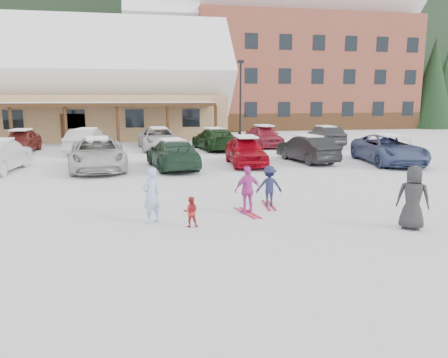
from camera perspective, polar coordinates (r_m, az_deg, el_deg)
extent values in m
plane|color=white|center=(12.53, -0.46, -5.38)|extent=(160.00, 160.00, 0.00)
cube|color=black|center=(98.09, -10.41, 19.65)|extent=(300.00, 70.00, 38.00)
cube|color=tan|center=(40.43, -21.04, 7.64)|extent=(28.00, 10.00, 3.60)
cube|color=#422814|center=(34.30, -22.89, 8.93)|extent=(25.20, 2.60, 0.25)
cube|color=white|center=(40.45, -21.41, 12.92)|extent=(29.12, 9.69, 9.69)
cube|color=brown|center=(53.13, 9.10, 13.31)|extent=(24.00, 14.00, 12.00)
cube|color=brown|center=(49.91, -8.26, 11.78)|extent=(7.00, 12.60, 9.00)
cube|color=#422814|center=(46.66, 11.89, 7.32)|extent=(24.00, 0.10, 1.80)
cylinder|color=black|center=(36.95, 2.16, 10.10)|extent=(0.16, 0.16, 6.17)
cube|color=black|center=(37.06, 2.19, 15.07)|extent=(0.50, 0.25, 0.25)
cylinder|color=black|center=(54.49, 25.25, 6.74)|extent=(0.60, 0.60, 1.32)
cone|color=black|center=(54.49, 25.73, 12.62)|extent=(4.84, 4.84, 9.90)
cylinder|color=black|center=(56.51, -2.87, 7.72)|extent=(0.60, 0.60, 1.08)
cone|color=black|center=(56.46, -2.91, 12.38)|extent=(3.96, 3.96, 8.10)
cylinder|color=black|center=(68.31, 21.01, 7.68)|extent=(0.60, 0.60, 1.38)
cone|color=black|center=(68.32, 21.35, 12.58)|extent=(5.06, 5.06, 10.35)
imported|color=#A3B7E9|center=(12.24, -9.46, -2.12)|extent=(0.68, 0.65, 1.57)
imported|color=#A81F1F|center=(11.83, -4.36, -4.29)|extent=(0.45, 0.37, 0.84)
imported|color=#1D2043|center=(14.07, 5.92, -0.91)|extent=(0.90, 0.58, 1.31)
cube|color=red|center=(14.21, 5.87, -3.43)|extent=(0.36, 1.41, 0.03)
imported|color=#C63CA4|center=(13.07, 3.12, -1.43)|extent=(0.91, 0.53, 1.46)
cube|color=red|center=(13.24, 3.09, -4.45)|extent=(0.50, 1.41, 0.03)
imported|color=#27282A|center=(12.54, 23.46, -2.24)|extent=(1.00, 0.93, 1.71)
imported|color=#B8B8B8|center=(21.88, -16.15, 3.18)|extent=(3.02, 5.71, 1.53)
imported|color=#1E3929|center=(21.53, -6.72, 3.26)|extent=(2.64, 5.11, 1.42)
imported|color=#A80717|center=(22.44, 2.88, 3.70)|extent=(1.99, 4.43, 1.48)
imported|color=black|center=(23.96, 10.80, 3.89)|extent=(2.22, 4.49, 1.42)
imported|color=#3A4973|center=(24.58, 20.71, 3.66)|extent=(3.20, 5.68, 1.50)
imported|color=maroon|center=(30.49, -24.92, 4.54)|extent=(1.87, 4.29, 1.44)
imported|color=#B7B8BC|center=(28.63, -17.50, 4.78)|extent=(2.35, 4.81, 1.52)
imported|color=silver|center=(29.47, -8.53, 5.24)|extent=(2.81, 5.39, 1.45)
imported|color=black|center=(28.97, -1.28, 5.25)|extent=(2.72, 5.17, 1.43)
imported|color=#A52840|center=(30.88, 5.26, 5.60)|extent=(1.99, 4.48, 1.50)
imported|color=black|center=(32.09, 13.16, 5.48)|extent=(1.77, 4.35, 1.40)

